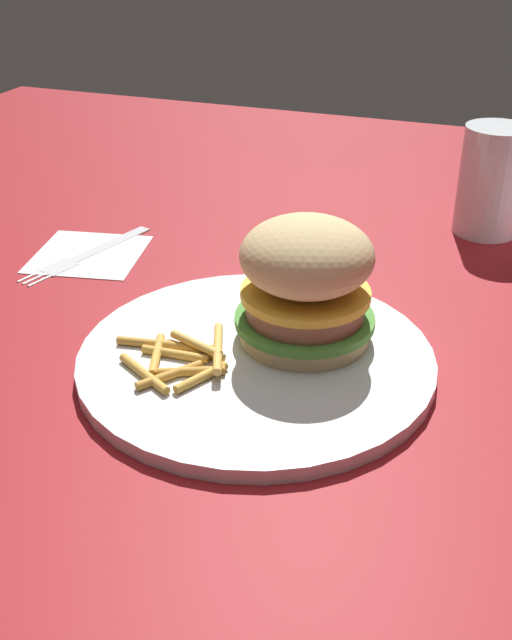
{
  "coord_description": "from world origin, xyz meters",
  "views": [
    {
      "loc": [
        -0.15,
        0.47,
        0.34
      ],
      "look_at": [
        0.03,
        -0.02,
        0.04
      ],
      "focal_mm": 42.84,
      "sensor_mm": 36.0,
      "label": 1
    }
  ],
  "objects_px": {
    "plate": "(256,359)",
    "fork": "(87,252)",
    "fries_pile": "(180,359)",
    "drink_glass": "(491,186)",
    "sandwich": "(305,281)",
    "napkin": "(89,254)"
  },
  "relations": [
    {
      "from": "plate",
      "to": "drink_glass",
      "type": "xyz_separation_m",
      "value": [
        -0.15,
        -0.35,
        0.05
      ]
    },
    {
      "from": "plate",
      "to": "sandwich",
      "type": "height_order",
      "value": "sandwich"
    },
    {
      "from": "fries_pile",
      "to": "napkin",
      "type": "distance_m",
      "value": 0.26
    },
    {
      "from": "plate",
      "to": "fork",
      "type": "relative_size",
      "value": 1.68
    },
    {
      "from": "sandwich",
      "to": "fries_pile",
      "type": "bearing_deg",
      "value": 42.41
    },
    {
      "from": "napkin",
      "to": "drink_glass",
      "type": "bearing_deg",
      "value": -151.75
    },
    {
      "from": "fork",
      "to": "drink_glass",
      "type": "distance_m",
      "value": 0.44
    },
    {
      "from": "plate",
      "to": "napkin",
      "type": "height_order",
      "value": "plate"
    },
    {
      "from": "fries_pile",
      "to": "drink_glass",
      "type": "xyz_separation_m",
      "value": [
        -0.2,
        -0.38,
        0.04
      ]
    },
    {
      "from": "plate",
      "to": "napkin",
      "type": "xyz_separation_m",
      "value": [
        0.24,
        -0.14,
        -0.01
      ]
    },
    {
      "from": "plate",
      "to": "napkin",
      "type": "relative_size",
      "value": 2.6
    },
    {
      "from": "plate",
      "to": "drink_glass",
      "type": "bearing_deg",
      "value": -112.8
    },
    {
      "from": "plate",
      "to": "sandwich",
      "type": "relative_size",
      "value": 2.5
    },
    {
      "from": "plate",
      "to": "napkin",
      "type": "bearing_deg",
      "value": -30.5
    },
    {
      "from": "sandwich",
      "to": "drink_glass",
      "type": "distance_m",
      "value": 0.33
    },
    {
      "from": "fries_pile",
      "to": "napkin",
      "type": "height_order",
      "value": "fries_pile"
    },
    {
      "from": "fork",
      "to": "fries_pile",
      "type": "bearing_deg",
      "value": 137.18
    },
    {
      "from": "plate",
      "to": "fork",
      "type": "distance_m",
      "value": 0.28
    },
    {
      "from": "plate",
      "to": "fork",
      "type": "xyz_separation_m",
      "value": [
        0.24,
        -0.14,
        -0.0
      ]
    },
    {
      "from": "sandwich",
      "to": "napkin",
      "type": "xyz_separation_m",
      "value": [
        0.27,
        -0.11,
        -0.06
      ]
    },
    {
      "from": "sandwich",
      "to": "napkin",
      "type": "distance_m",
      "value": 0.29
    },
    {
      "from": "napkin",
      "to": "drink_glass",
      "type": "relative_size",
      "value": 0.93
    }
  ]
}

